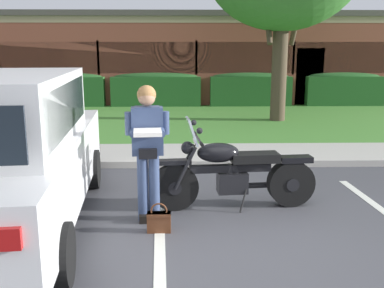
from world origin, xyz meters
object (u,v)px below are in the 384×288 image
rider_person (148,143)px  handbag (159,220)px  motorcycle (240,173)px  hedge_center_right (250,89)px  hedge_left (62,89)px  hedge_right (342,88)px  brick_building (192,56)px  hedge_center_left (156,89)px

rider_person → handbag: rider_person is taller
motorcycle → handbag: 1.37m
handbag → hedge_center_right: bearing=76.2°
hedge_left → hedge_center_right: (6.81, 0.00, 0.00)m
hedge_right → brick_building: bearing=133.2°
rider_person → hedge_left: 11.56m
motorcycle → rider_person: bearing=-159.7°
hedge_left → hedge_right: size_ratio=1.13×
hedge_left → hedge_right: bearing=0.0°
hedge_left → hedge_center_right: bearing=0.0°
motorcycle → hedge_center_right: size_ratio=0.77×
rider_person → hedge_right: 12.58m
hedge_left → hedge_right: (10.21, 0.00, -0.00)m
rider_person → handbag: 0.94m
motorcycle → hedge_center_right: motorcycle is taller
rider_person → hedge_right: rider_person is taller
motorcycle → rider_person: 1.38m
rider_person → hedge_right: (6.31, 10.87, -0.36)m
rider_person → hedge_left: size_ratio=0.54×
motorcycle → brick_building: bearing=90.9°
rider_person → handbag: bearing=-68.2°
rider_person → hedge_center_right: (2.91, 10.87, -0.36)m
motorcycle → hedge_right: motorcycle is taller
hedge_center_left → brick_building: 5.98m
hedge_center_right → brick_building: 6.12m
handbag → hedge_left: size_ratio=0.11×
hedge_center_right → hedge_right: (3.40, 0.00, -0.00)m
hedge_center_left → hedge_right: bearing=0.0°
motorcycle → hedge_right: size_ratio=0.81×
rider_person → hedge_center_right: bearing=75.0°
rider_person → brick_building: size_ratio=0.08×
hedge_right → hedge_center_left: bearing=180.0°
rider_person → brick_building: 16.62m
motorcycle → hedge_left: 11.61m
hedge_center_right → hedge_right: bearing=0.0°
rider_person → hedge_left: (-3.90, 10.87, -0.36)m
hedge_left → hedge_right: 10.21m
hedge_center_left → hedge_right: (6.81, 0.00, 0.00)m
motorcycle → hedge_center_left: bearing=99.2°
rider_person → hedge_center_left: bearing=92.6°
hedge_right → rider_person: bearing=-120.1°
motorcycle → handbag: size_ratio=6.23×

